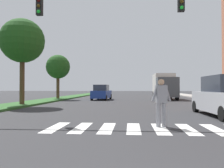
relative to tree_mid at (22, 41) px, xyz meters
The scene contains 10 objects.
ground_plane 17.60m from the tree_mid, 58.89° to the left, with size 140.00×140.00×0.00m, color #2D2D30.
crosswalk 13.39m from the tree_mid, 45.52° to the right, with size 6.75×2.20×0.01m.
median_strip 13.38m from the tree_mid, 92.21° to the left, with size 2.68×64.00×0.15m, color #2D5B28.
tree_mid is the anchor object (origin of this frame).
tree_far 9.77m from the tree_mid, 92.12° to the left, with size 2.81×2.81×5.12m.
sidewalk_right 22.45m from the tree_mid, 34.65° to the left, with size 3.00×64.00×0.15m, color #9E9991.
traffic_light_gantry 7.83m from the tree_mid, 57.65° to the right, with size 11.64×0.30×6.00m.
pedestrian_performer 13.20m from the tree_mid, 42.61° to the right, with size 0.74×0.34×1.69m.
sedan_midblock 11.65m from the tree_mid, 63.76° to the left, with size 2.00×4.62×1.74m.
truck_box_delivery 17.09m from the tree_mid, 43.13° to the left, with size 2.40×6.20×3.10m.
Camera 1 is at (-0.54, -1.23, 1.38)m, focal length 36.95 mm.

